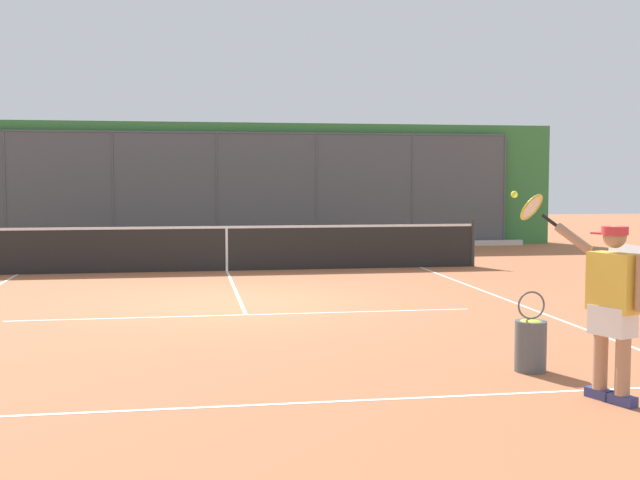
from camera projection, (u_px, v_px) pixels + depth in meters
The scene contains 7 objects.
ground_plane at pixel (241, 303), 12.93m from camera, with size 60.00×60.00×0.00m, color #A8603D.
court_line_markings at pixel (248, 318), 11.45m from camera, with size 8.64×10.54×0.01m.
fence_backdrop at pixel (216, 186), 23.55m from camera, with size 20.09×1.37×3.57m.
tennis_net at pixel (227, 248), 17.40m from camera, with size 11.11×0.09×1.07m.
tennis_player at pixel (611, 301), 7.11m from camera, with size 0.81×1.16×1.85m.
courtside_bench at pixel (634, 263), 14.02m from camera, with size 0.40×1.30×0.84m.
ball_basket at pixel (531, 342), 8.28m from camera, with size 0.32×0.32×0.83m.
Camera 1 is at (0.81, 12.86, 1.96)m, focal length 45.69 mm.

